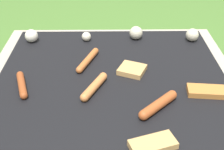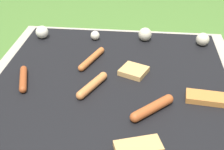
% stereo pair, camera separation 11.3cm
% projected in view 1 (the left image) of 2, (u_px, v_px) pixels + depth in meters
% --- Properties ---
extents(grill, '(0.96, 0.96, 0.40)m').
position_uv_depth(grill, '(112.00, 122.00, 1.25)').
color(grill, '#A89E8C').
rests_on(grill, ground_plane).
extents(sausage_back_left, '(0.14, 0.13, 0.03)m').
position_uv_depth(sausage_back_left, '(158.00, 105.00, 0.99)').
color(sausage_back_left, '#A34C23').
rests_on(sausage_back_left, grill).
extents(sausage_back_center, '(0.08, 0.18, 0.03)m').
position_uv_depth(sausage_back_center, '(88.00, 60.00, 1.24)').
color(sausage_back_center, '#B7602D').
rests_on(sausage_back_center, grill).
extents(sausage_front_right, '(0.07, 0.16, 0.03)m').
position_uv_depth(sausage_front_right, '(22.00, 85.00, 1.09)').
color(sausage_front_right, '#93421E').
rests_on(sausage_front_right, grill).
extents(sausage_front_center, '(0.09, 0.16, 0.03)m').
position_uv_depth(sausage_front_center, '(94.00, 86.00, 1.08)').
color(sausage_front_center, '#C6753D').
rests_on(sausage_front_center, grill).
extents(bread_slice_left, '(0.12, 0.12, 0.02)m').
position_uv_depth(bread_slice_left, '(132.00, 70.00, 1.18)').
color(bread_slice_left, tan).
rests_on(bread_slice_left, grill).
extents(bread_slice_center, '(0.14, 0.10, 0.02)m').
position_uv_depth(bread_slice_center, '(153.00, 144.00, 0.85)').
color(bread_slice_center, tan).
rests_on(bread_slice_center, grill).
extents(bread_slice_right, '(0.13, 0.08, 0.02)m').
position_uv_depth(bread_slice_right, '(206.00, 91.00, 1.06)').
color(bread_slice_right, '#B27033').
rests_on(bread_slice_right, grill).
extents(mushroom_row, '(0.78, 0.08, 0.06)m').
position_uv_depth(mushroom_row, '(117.00, 35.00, 1.40)').
color(mushroom_row, silver).
rests_on(mushroom_row, grill).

